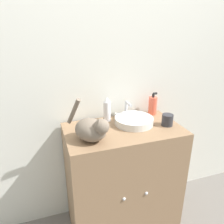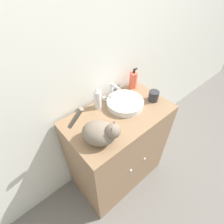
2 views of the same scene
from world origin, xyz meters
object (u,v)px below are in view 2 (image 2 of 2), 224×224
object	(u,v)px
soap_bottle	(133,80)
cup	(154,96)
cat	(100,132)
spray_bottle	(98,98)

from	to	relation	value
soap_bottle	cup	world-z (taller)	soap_bottle
soap_bottle	cup	size ratio (longest dim) A/B	2.17
cat	spray_bottle	bearing A→B (deg)	111.34
spray_bottle	cup	xyz separation A→B (m)	(0.39, -0.22, -0.05)
soap_bottle	spray_bottle	size ratio (longest dim) A/B	0.98
cat	cup	xyz separation A→B (m)	(0.57, 0.04, -0.04)
soap_bottle	cup	xyz separation A→B (m)	(-0.01, -0.23, -0.03)
cup	soap_bottle	bearing A→B (deg)	88.76
spray_bottle	soap_bottle	bearing A→B (deg)	1.85
cat	cup	size ratio (longest dim) A/B	3.82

